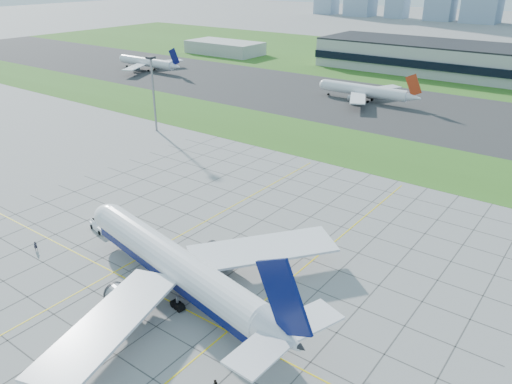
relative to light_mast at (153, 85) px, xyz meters
The scene contains 12 objects.
ground 96.89m from the light_mast, 42.88° to the right, with size 1400.00×1400.00×0.00m, color gray.
grass_median 76.07m from the light_mast, 19.65° to the left, with size 700.00×35.00×0.04m, color #33621C.
asphalt_taxiway 107.52m from the light_mast, 48.81° to the left, with size 700.00×75.00×0.04m, color #383838.
grass_far 203.13m from the light_mast, 69.78° to the left, with size 700.00×145.00×0.04m, color #33621C.
apron_markings 90.15m from the light_mast, 37.43° to the right, with size 120.00×130.00×0.03m.
service_block 171.09m from the light_mast, 121.83° to the left, with size 50.00×25.00×8.00m, color #B7B7B2.
light_mast is the anchor object (origin of this frame).
airliner 97.99m from the light_mast, 40.83° to the right, with size 58.70×58.94×18.63m.
pushback_tug 74.20m from the light_mast, 52.66° to the right, with size 8.32×3.72×2.28m.
crew_near 83.37m from the light_mast, 60.18° to the right, with size 0.71×0.46×1.93m, color black.
distant_jet_0 115.33m from the light_mast, 139.30° to the left, with size 45.05×42.66×14.08m.
distant_jet_1 92.90m from the light_mast, 64.24° to the left, with size 43.98×42.66×14.08m.
Camera 1 is at (59.12, -49.75, 52.73)m, focal length 35.00 mm.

